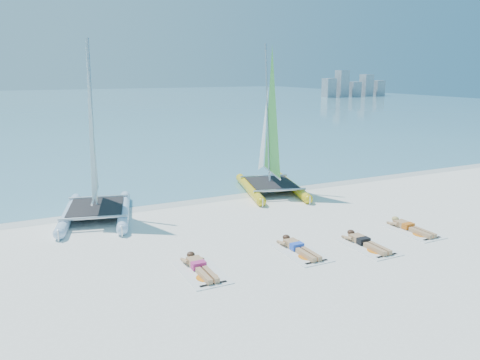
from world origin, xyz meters
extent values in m
plane|color=white|center=(0.00, 0.00, 0.00)|extent=(140.00, 140.00, 0.00)
cube|color=#6CA2B4|center=(0.00, 63.00, 0.01)|extent=(140.00, 115.00, 0.01)
cube|color=silver|center=(0.00, 5.50, 0.00)|extent=(140.00, 1.40, 0.01)
cube|color=#A8B1B8|center=(48.00, 62.00, 1.75)|extent=(2.00, 2.00, 3.50)
cube|color=#A8B1B8|center=(51.00, 62.00, 2.50)|extent=(2.00, 2.00, 5.00)
cube|color=#A8B1B8|center=(54.00, 62.00, 1.40)|extent=(2.00, 2.00, 2.80)
cube|color=#A8B1B8|center=(57.00, 62.00, 2.10)|extent=(2.00, 2.00, 4.20)
cube|color=#A8B1B8|center=(60.00, 62.00, 1.50)|extent=(2.00, 2.00, 3.00)
cylinder|color=#BAD8F5|center=(-5.05, 5.04, 0.18)|extent=(1.36, 4.14, 0.37)
cone|color=#BAD8F5|center=(-4.50, 7.28, 0.18)|extent=(0.47, 0.60, 0.35)
cylinder|color=#BAD8F5|center=(-3.24, 4.60, 0.18)|extent=(1.36, 4.14, 0.37)
cone|color=#BAD8F5|center=(-2.69, 6.83, 0.18)|extent=(0.47, 0.60, 0.35)
cube|color=black|center=(-4.15, 4.82, 0.40)|extent=(2.29, 2.66, 0.03)
cylinder|color=silver|center=(-3.97, 5.55, 3.27)|extent=(0.35, 1.09, 5.75)
cylinder|color=gold|center=(2.23, 5.48, 0.18)|extent=(1.41, 4.13, 0.37)
cone|color=gold|center=(2.81, 7.71, 0.18)|extent=(0.47, 0.61, 0.35)
cylinder|color=gold|center=(4.03, 5.01, 0.18)|extent=(1.41, 4.13, 0.37)
cone|color=gold|center=(4.61, 7.24, 0.18)|extent=(0.47, 0.61, 0.35)
cube|color=black|center=(3.13, 5.25, 0.40)|extent=(2.32, 2.68, 0.03)
cylinder|color=silver|center=(3.32, 5.97, 3.27)|extent=(0.36, 1.08, 5.75)
cube|color=white|center=(-2.52, -1.11, 0.01)|extent=(1.00, 1.85, 0.02)
cube|color=tan|center=(-2.52, -0.68, 0.12)|extent=(0.36, 0.55, 0.17)
cube|color=#C72F79|center=(-2.52, -0.88, 0.12)|extent=(0.37, 0.22, 0.17)
cube|color=tan|center=(-2.52, -1.48, 0.09)|extent=(0.31, 0.85, 0.13)
sphere|color=tan|center=(-2.52, -0.31, 0.16)|extent=(0.21, 0.21, 0.21)
ellipsoid|color=#3B2215|center=(-2.52, -0.30, 0.20)|extent=(0.22, 0.24, 0.15)
cube|color=white|center=(0.50, -1.10, 0.01)|extent=(1.00, 1.85, 0.02)
cube|color=tan|center=(0.50, -0.67, 0.12)|extent=(0.36, 0.55, 0.17)
cube|color=blue|center=(0.50, -0.87, 0.12)|extent=(0.37, 0.22, 0.17)
cube|color=tan|center=(0.50, -1.47, 0.09)|extent=(0.31, 0.85, 0.13)
sphere|color=tan|center=(0.50, -0.30, 0.16)|extent=(0.21, 0.21, 0.21)
ellipsoid|color=#3B2215|center=(0.50, -0.29, 0.20)|extent=(0.22, 0.24, 0.15)
cube|color=white|center=(2.51, -1.59, 0.01)|extent=(1.00, 1.85, 0.02)
cube|color=tan|center=(2.51, -1.16, 0.12)|extent=(0.36, 0.55, 0.17)
cube|color=black|center=(2.51, -1.36, 0.12)|extent=(0.37, 0.22, 0.17)
cube|color=tan|center=(2.51, -1.96, 0.09)|extent=(0.31, 0.85, 0.13)
sphere|color=tan|center=(2.51, -0.79, 0.16)|extent=(0.21, 0.21, 0.21)
ellipsoid|color=#3B2215|center=(2.51, -0.78, 0.20)|extent=(0.22, 0.24, 0.15)
cube|color=white|center=(4.72, -1.17, 0.01)|extent=(1.00, 1.85, 0.02)
cube|color=tan|center=(4.72, -0.74, 0.12)|extent=(0.36, 0.55, 0.17)
cube|color=orange|center=(4.72, -0.94, 0.12)|extent=(0.37, 0.22, 0.17)
cube|color=tan|center=(4.72, -1.54, 0.09)|extent=(0.31, 0.85, 0.13)
sphere|color=tan|center=(4.72, -0.37, 0.16)|extent=(0.21, 0.21, 0.21)
ellipsoid|color=tan|center=(4.72, -0.36, 0.20)|extent=(0.22, 0.24, 0.15)
camera|label=1|loc=(-6.49, -11.49, 5.05)|focal=35.00mm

